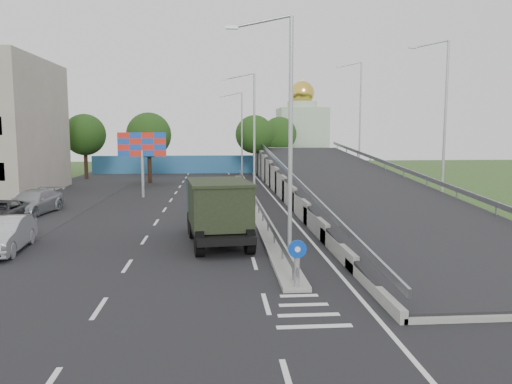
{
  "coord_description": "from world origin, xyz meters",
  "views": [
    {
      "loc": [
        -2.75,
        -14.53,
        5.59
      ],
      "look_at": [
        -0.57,
        13.16,
        2.2
      ],
      "focal_mm": 35.0,
      "sensor_mm": 36.0,
      "label": 1
    }
  ],
  "objects": [
    {
      "name": "billboard",
      "position": [
        -9.0,
        28.0,
        4.19
      ],
      "size": [
        4.0,
        0.24,
        5.5
      ],
      "color": "#B2B5B7",
      "rests_on": "ground"
    },
    {
      "name": "overpass_ramp",
      "position": [
        7.5,
        24.0,
        1.75
      ],
      "size": [
        10.0,
        50.0,
        3.5
      ],
      "color": "gray",
      "rests_on": "ground"
    },
    {
      "name": "dump_truck",
      "position": [
        -2.76,
        10.39,
        1.78
      ],
      "size": [
        3.49,
        7.54,
        3.21
      ],
      "rotation": [
        0.0,
        0.0,
        0.12
      ],
      "color": "black",
      "rests_on": "ground"
    },
    {
      "name": "parking_strip",
      "position": [
        -16.0,
        20.0,
        0.0
      ],
      "size": [
        8.0,
        90.0,
        0.05
      ],
      "primitive_type": "cube",
      "color": "black",
      "rests_on": "ground"
    },
    {
      "name": "ground",
      "position": [
        0.0,
        0.0,
        0.0
      ],
      "size": [
        160.0,
        160.0,
        0.0
      ],
      "primitive_type": "plane",
      "color": "#2D4C1E",
      "rests_on": "ground"
    },
    {
      "name": "tree_left_far",
      "position": [
        -18.0,
        45.0,
        5.18
      ],
      "size": [
        4.8,
        4.8,
        7.6
      ],
      "color": "black",
      "rests_on": "ground"
    },
    {
      "name": "parked_car_c",
      "position": [
        -15.87,
        16.46,
        0.69
      ],
      "size": [
        2.58,
        5.1,
        1.38
      ],
      "primitive_type": "imported",
      "rotation": [
        0.0,
        0.0,
        -0.06
      ],
      "color": "#2D2E32",
      "rests_on": "ground"
    },
    {
      "name": "median_guardrail",
      "position": [
        0.0,
        24.0,
        0.75
      ],
      "size": [
        0.09,
        44.0,
        0.71
      ],
      "color": "gray",
      "rests_on": "median"
    },
    {
      "name": "parked_car_d",
      "position": [
        -15.17,
        19.86,
        0.82
      ],
      "size": [
        3.14,
        5.94,
        1.64
      ],
      "primitive_type": "imported",
      "rotation": [
        0.0,
        0.0,
        -0.16
      ],
      "color": "#92979A",
      "rests_on": "ground"
    },
    {
      "name": "tree_left_mid",
      "position": [
        -10.0,
        40.0,
        5.18
      ],
      "size": [
        4.8,
        4.8,
        7.6
      ],
      "color": "black",
      "rests_on": "ground"
    },
    {
      "name": "lamp_post_near",
      "position": [
        0.11,
        6.0,
        5.81
      ],
      "size": [
        2.74,
        0.18,
        10.08
      ],
      "color": "#B2B5B7",
      "rests_on": "median"
    },
    {
      "name": "blue_wall",
      "position": [
        -4.0,
        52.0,
        1.2
      ],
      "size": [
        30.0,
        0.5,
        2.4
      ],
      "primitive_type": "cube",
      "color": "teal",
      "rests_on": "ground"
    },
    {
      "name": "tree_median_far",
      "position": [
        2.0,
        48.0,
        5.18
      ],
      "size": [
        4.8,
        4.8,
        7.6
      ],
      "color": "black",
      "rests_on": "ground"
    },
    {
      "name": "tree_ramp_far",
      "position": [
        6.0,
        55.0,
        5.18
      ],
      "size": [
        4.8,
        4.8,
        7.6
      ],
      "color": "black",
      "rests_on": "ground"
    },
    {
      "name": "church",
      "position": [
        10.0,
        60.0,
        5.31
      ],
      "size": [
        7.0,
        7.0,
        13.8
      ],
      "color": "#B2CCAD",
      "rests_on": "ground"
    },
    {
      "name": "parked_car_b",
      "position": [
        -12.64,
        9.01,
        0.82
      ],
      "size": [
        2.11,
        5.07,
        1.63
      ],
      "primitive_type": "imported",
      "rotation": [
        0.0,
        0.0,
        0.08
      ],
      "color": "#ADAEB2",
      "rests_on": "ground"
    },
    {
      "name": "road_surface",
      "position": [
        -3.0,
        20.0,
        0.0
      ],
      "size": [
        26.0,
        90.0,
        0.04
      ],
      "primitive_type": "cube",
      "color": "black",
      "rests_on": "ground"
    },
    {
      "name": "median",
      "position": [
        0.0,
        24.0,
        0.1
      ],
      "size": [
        1.0,
        44.0,
        0.2
      ],
      "primitive_type": "cube",
      "color": "gray",
      "rests_on": "ground"
    },
    {
      "name": "lamp_post_mid",
      "position": [
        0.11,
        26.0,
        5.81
      ],
      "size": [
        2.74,
        0.18,
        10.08
      ],
      "color": "#B2B5B7",
      "rests_on": "median"
    },
    {
      "name": "sign_bollard",
      "position": [
        0.0,
        2.17,
        1.03
      ],
      "size": [
        0.64,
        0.23,
        1.67
      ],
      "color": "black",
      "rests_on": "median"
    },
    {
      "name": "lamp_post_far",
      "position": [
        0.11,
        46.0,
        5.81
      ],
      "size": [
        2.74,
        0.18,
        10.08
      ],
      "color": "#B2B5B7",
      "rests_on": "median"
    }
  ]
}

